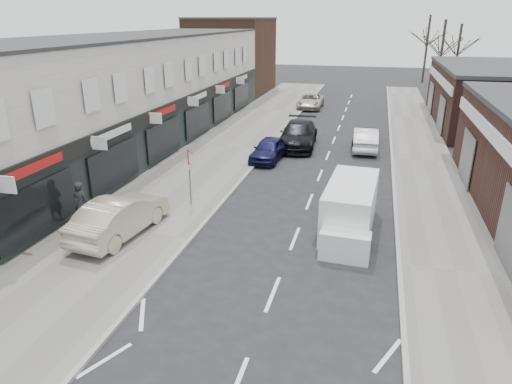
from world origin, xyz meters
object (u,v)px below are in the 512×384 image
Objects in this scene: parked_car_right_a at (365,139)px; parked_car_left_b at (298,135)px; pedestrian at (81,203)px; sedan_on_pavement at (120,216)px; parked_car_right_b at (366,136)px; parked_car_left_c at (311,101)px; warning_sign at (190,161)px; white_van at (350,210)px; parked_car_left_a at (269,149)px.

parked_car_left_b is at bearing 2.33° from parked_car_right_a.
pedestrian reaches higher than parked_car_left_b.
sedan_on_pavement is 1.07× the size of parked_car_right_a.
sedan_on_pavement reaches higher than parked_car_right_b.
parked_car_left_c reaches higher than parked_car_right_b.
pedestrian is 0.42× the size of parked_car_right_a.
pedestrian reaches higher than parked_car_right_a.
warning_sign is 0.56× the size of parked_car_left_c.
parked_car_right_b is (0.20, 14.04, -0.32)m from white_van.
parked_car_left_a is at bearing 32.51° from parked_car_right_a.
parked_car_right_a is (4.40, 0.35, -0.10)m from parked_car_left_b.
white_van is at bearing -165.20° from pedestrian.
pedestrian is at bearing -7.65° from sedan_on_pavement.
warning_sign reaches higher than parked_car_left_b.
sedan_on_pavement is (-1.53, -3.59, -1.30)m from warning_sign.
parked_car_left_a is (1.76, 8.09, -1.52)m from warning_sign.
parked_car_left_b is at bearing 75.49° from parked_car_left_a.
parked_car_left_b is at bearing 25.90° from parked_car_right_b.
sedan_on_pavement is 0.83× the size of parked_car_left_b.
parked_car_left_c is (5.35, 28.90, -0.38)m from pedestrian.
pedestrian is at bearing -139.35° from warning_sign.
parked_car_left_c is (1.76, 25.82, -1.54)m from warning_sign.
white_van is 10.40m from parked_car_left_a.
parked_car_left_b is at bearing -85.70° from parked_car_left_c.
white_van is at bearing -155.99° from sedan_on_pavement.
sedan_on_pavement is 29.59m from parked_car_left_c.
pedestrian is 29.39m from parked_car_left_c.
parked_car_left_a is 0.70× the size of parked_car_left_b.
pedestrian is 0.46× the size of parked_car_left_a.
pedestrian is (-2.06, 0.51, 0.14)m from sedan_on_pavement.
warning_sign is at bearing 66.61° from parked_car_right_b.
white_van is 1.42× the size of parked_car_right_b.
sedan_on_pavement is at bearing -110.00° from parked_car_left_b.
sedan_on_pavement reaches higher than parked_car_left_b.
parked_car_right_a reaches higher than parked_car_right_b.
sedan_on_pavement is at bearing 67.82° from parked_car_right_b.
white_van is (7.16, -0.79, -1.24)m from warning_sign.
parked_car_left_b is 1.53× the size of parked_car_right_b.
pedestrian is 0.50× the size of parked_car_right_b.
parked_car_right_a is (5.60, 3.88, 0.05)m from parked_car_left_a.
warning_sign is at bearing 176.98° from white_van.
parked_car_left_a is 6.81m from parked_car_right_a.
white_van is 12.77m from parked_car_right_a.
parked_car_left_b reaches higher than parked_car_right_a.
parked_car_left_c is at bearing -90.22° from sedan_on_pavement.
parked_car_left_c is 13.76m from parked_car_right_b.
parked_car_right_b is (0.00, 1.27, -0.09)m from parked_car_right_a.
warning_sign is 0.61× the size of parked_car_right_a.
white_van reaches higher than sedan_on_pavement.
parked_car_left_a is 17.72m from parked_car_left_c.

